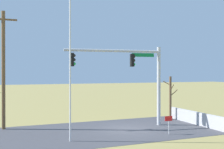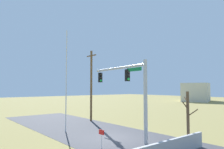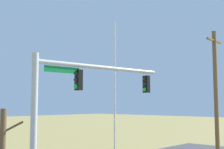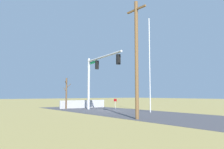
{
  "view_description": "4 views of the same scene",
  "coord_description": "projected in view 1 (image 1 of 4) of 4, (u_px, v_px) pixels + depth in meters",
  "views": [
    {
      "loc": [
        -8.5,
        -18.02,
        4.1
      ],
      "look_at": [
        -0.95,
        0.66,
        3.96
      ],
      "focal_mm": 44.19,
      "sensor_mm": 36.0,
      "label": 1
    },
    {
      "loc": [
        13.31,
        -11.18,
        4.04
      ],
      "look_at": [
        -1.15,
        0.73,
        5.18
      ],
      "focal_mm": 34.09,
      "sensor_mm": 36.0,
      "label": 2
    },
    {
      "loc": [
        10.01,
        11.55,
        3.9
      ],
      "look_at": [
        -0.44,
        1.8,
        5.3
      ],
      "focal_mm": 48.7,
      "sensor_mm": 36.0,
      "label": 3
    },
    {
      "loc": [
        -19.83,
        14.29,
        1.71
      ],
      "look_at": [
        -1.74,
        0.57,
        3.79
      ],
      "focal_mm": 35.66,
      "sensor_mm": 36.0,
      "label": 4
    }
  ],
  "objects": [
    {
      "name": "open_sign",
      "position": [
        169.0,
        121.0,
        18.17
      ],
      "size": [
        0.56,
        0.04,
        1.22
      ],
      "color": "silver",
      "rests_on": "ground_plane"
    },
    {
      "name": "utility_pole",
      "position": [
        3.0,
        68.0,
        19.87
      ],
      "size": [
        1.9,
        0.26,
        8.54
      ],
      "color": "brown",
      "rests_on": "ground_plane"
    },
    {
      "name": "bare_tree",
      "position": [
        170.0,
        97.0,
        23.99
      ],
      "size": [
        1.27,
        1.02,
        3.76
      ],
      "color": "brown",
      "rests_on": "ground_plane"
    },
    {
      "name": "sidewalk_corner",
      "position": [
        170.0,
        124.0,
        21.86
      ],
      "size": [
        6.0,
        6.0,
        0.01
      ],
      "primitive_type": "cube",
      "color": "#B7B5AD",
      "rests_on": "ground_plane"
    },
    {
      "name": "flagpole",
      "position": [
        70.0,
        62.0,
        16.37
      ],
      "size": [
        0.1,
        0.1,
        9.43
      ],
      "primitive_type": "cylinder",
      "color": "silver",
      "rests_on": "ground_plane"
    },
    {
      "name": "retaining_fence",
      "position": [
        196.0,
        118.0,
        21.7
      ],
      "size": [
        0.2,
        6.54,
        1.01
      ],
      "primitive_type": "cube",
      "color": "#A8A8AD",
      "rests_on": "ground_plane"
    },
    {
      "name": "road_surface",
      "position": [
        73.0,
        134.0,
        18.42
      ],
      "size": [
        28.0,
        8.0,
        0.01
      ],
      "primitive_type": "cube",
      "color": "#3D3D42",
      "rests_on": "ground_plane"
    },
    {
      "name": "signal_mast",
      "position": [
        134.0,
        70.0,
        20.93
      ],
      "size": [
        7.42,
        1.18,
        6.08
      ],
      "color": "#B2B5BA",
      "rests_on": "ground_plane"
    },
    {
      "name": "ground_plane",
      "position": [
        128.0,
        129.0,
        19.92
      ],
      "size": [
        160.0,
        160.0,
        0.0
      ],
      "primitive_type": "plane",
      "color": "olive"
    }
  ]
}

